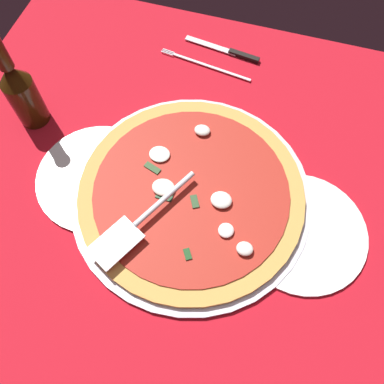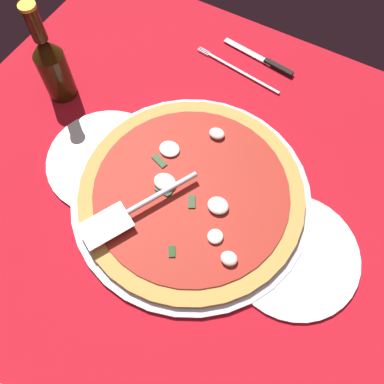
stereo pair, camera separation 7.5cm
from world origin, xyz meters
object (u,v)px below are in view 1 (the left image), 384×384
Objects in this scene: pizza_server at (140,220)px; beer_bottle at (21,91)px; dinner_plate_left at (97,177)px; place_setting_far at (217,59)px; dinner_plate_right at (302,232)px; pizza at (192,193)px.

pizza_server is 0.98× the size of beer_bottle.
place_setting_far is at bearing 68.76° from dinner_plate_left.
place_setting_far is 43.21cm from beer_bottle.
pizza is at bearing 176.65° from dinner_plate_right.
place_setting_far is (2.19, 44.36, -3.94)cm from pizza_server.
pizza is at bearing 105.14° from place_setting_far.
beer_bottle is (-58.41, 9.45, 8.16)cm from dinner_plate_right.
dinner_plate_right is (40.23, 0.17, 0.00)cm from dinner_plate_left.
beer_bottle reaches higher than pizza_server.
dinner_plate_right is 1.04× the size of beer_bottle.
beer_bottle reaches higher than dinner_plate_left.
dinner_plate_left is at bearing -93.97° from pizza_server.
pizza is at bearing 4.31° from dinner_plate_left.
dinner_plate_right is at bearing -3.35° from pizza.
beer_bottle is at bearing -91.70° from pizza_server.
pizza_server is at bearing -29.47° from beer_bottle.
dinner_plate_left is 1.05× the size of beer_bottle.
place_setting_far is at bearing 125.24° from dinner_plate_right.
pizza_server reaches higher than pizza.
pizza reaches higher than dinner_plate_left.
pizza is at bearing 170.62° from pizza_server.
pizza is (18.90, 1.42, 1.40)cm from dinner_plate_left.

